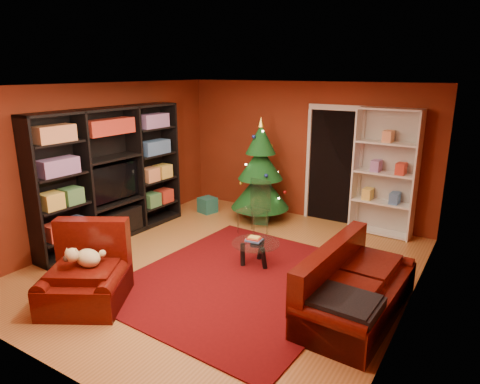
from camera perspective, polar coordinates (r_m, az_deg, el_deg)
The scene contains 18 objects.
floor at distance 6.42m, azimuth -1.91°, elevation -10.11°, with size 5.00×5.50×0.05m, color #AB6B33.
ceiling at distance 5.77m, azimuth -2.15°, elevation 14.26°, with size 5.00×5.50×0.05m, color silver.
wall_back at distance 8.35m, azimuth 8.63°, elevation 5.46°, with size 5.00×0.05×2.60m, color maroon.
wall_left at distance 7.62m, azimuth -18.07°, elevation 3.85°, with size 0.05×5.50×2.60m, color maroon.
wall_right at distance 5.07m, azimuth 22.51°, elevation -2.46°, with size 0.05×5.50×2.60m, color maroon.
doorway at distance 8.15m, azimuth 12.31°, elevation 3.22°, with size 1.06×0.60×2.16m, color black, non-canonical shape.
rug at distance 6.01m, azimuth 0.21°, elevation -11.65°, with size 2.80×3.26×0.02m, color #5D090B.
media_unit at distance 7.46m, azimuth -16.82°, elevation 2.19°, with size 0.44×2.89×2.21m, color black, non-canonical shape.
christmas_tree at distance 8.08m, azimuth 2.74°, elevation 2.83°, with size 1.11×1.11×1.99m, color #0E3E16, non-canonical shape.
gift_box_teal at distance 8.72m, azimuth -4.35°, elevation -1.74°, with size 0.31×0.31×0.31m, color #206A63.
gift_box_green at distance 8.11m, azimuth 2.87°, elevation -3.19°, with size 0.28×0.28×0.28m, color #2E7143.
gift_box_red at distance 8.65m, azimuth 1.27°, elevation -2.18°, with size 0.21×0.21×0.21m, color #A51B20.
white_bookshelf at distance 7.73m, azimuth 18.74°, elevation 2.39°, with size 1.04×0.38×2.25m, color white, non-canonical shape.
armchair at distance 5.63m, azimuth -20.06°, elevation -10.29°, with size 1.02×1.02×0.80m, color #420B06, non-canonical shape.
dog at distance 5.57m, azimuth -19.59°, elevation -8.30°, with size 0.40×0.30×0.26m, color beige, non-canonical shape.
sofa at distance 5.28m, azimuth 15.53°, elevation -11.52°, with size 1.92×0.86×0.82m, color #420B06, non-canonical shape.
coffee_table at distance 6.38m, azimuth 2.11°, elevation -8.19°, with size 0.71×0.71×0.44m, color gray, non-canonical shape.
acrylic_chair at distance 7.45m, azimuth 1.72°, elevation -2.52°, with size 0.44×0.48×0.87m, color #66605B, non-canonical shape.
Camera 1 is at (3.21, -4.79, 2.79)m, focal length 32.00 mm.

